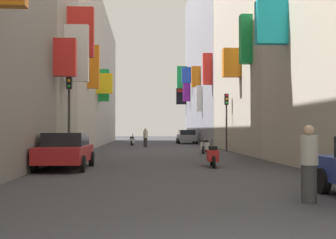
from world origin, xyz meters
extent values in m
plane|color=#38383D|center=(0.00, 30.00, 0.00)|extent=(140.00, 140.00, 0.00)
cube|color=red|center=(-4.51, 15.72, 4.69)|extent=(0.97, 0.48, 1.66)
cube|color=red|center=(-4.32, 19.26, 6.57)|extent=(1.35, 0.49, 2.58)
cube|color=white|center=(-4.41, 18.40, 5.32)|extent=(1.19, 0.40, 2.84)
cube|color=#9E9384|center=(-8.00, 41.41, 7.01)|extent=(6.00, 37.17, 14.02)
cube|color=yellow|center=(-4.32, 33.79, 5.40)|extent=(1.36, 0.46, 1.69)
cube|color=green|center=(-4.52, 35.40, 5.39)|extent=(0.96, 0.63, 2.80)
cube|color=orange|center=(-4.60, 27.90, 5.97)|extent=(0.81, 0.58, 3.05)
cube|color=#19B2BF|center=(4.33, 14.48, 6.04)|extent=(1.33, 0.48, 1.83)
cube|color=orange|center=(4.45, 23.62, 5.70)|extent=(1.10, 0.60, 1.80)
cube|color=green|center=(4.68, 20.71, 6.59)|extent=(0.64, 0.63, 2.75)
cube|color=gray|center=(8.00, 43.25, 9.48)|extent=(6.00, 18.43, 18.95)
cube|color=white|center=(4.69, 41.56, 4.70)|extent=(0.63, 0.36, 2.68)
cube|color=red|center=(4.58, 34.93, 6.85)|extent=(0.83, 0.45, 2.77)
cube|color=orange|center=(4.52, 42.91, 7.11)|extent=(0.97, 0.41, 2.21)
cube|color=blue|center=(4.35, 50.77, 8.24)|extent=(1.31, 0.41, 1.95)
cube|color=gray|center=(8.00, 56.24, 9.59)|extent=(6.00, 7.53, 19.18)
cube|color=purple|center=(4.54, 53.36, 6.71)|extent=(0.91, 0.43, 3.10)
cube|color=black|center=(4.31, 58.78, 6.20)|extent=(1.39, 0.52, 2.24)
cube|color=red|center=(4.38, 58.64, 7.78)|extent=(1.23, 0.39, 2.00)
cube|color=green|center=(4.32, 57.76, 8.79)|extent=(1.36, 0.50, 3.05)
cube|color=slate|center=(3.64, 44.27, 0.63)|extent=(1.84, 4.24, 0.66)
cube|color=black|center=(3.64, 44.06, 1.22)|extent=(1.62, 2.37, 0.53)
cylinder|color=black|center=(2.72, 45.67, 0.30)|extent=(0.18, 0.60, 0.60)
cylinder|color=black|center=(4.56, 45.67, 0.30)|extent=(0.18, 0.60, 0.60)
cylinder|color=black|center=(2.72, 42.87, 0.30)|extent=(0.18, 0.60, 0.60)
cylinder|color=black|center=(4.56, 42.87, 0.30)|extent=(0.18, 0.60, 0.60)
cylinder|color=black|center=(3.13, 6.22, 0.30)|extent=(0.18, 0.60, 0.60)
cube|color=#B21E1E|center=(-4.06, 13.24, 0.59)|extent=(1.67, 4.23, 0.59)
cube|color=black|center=(-4.06, 13.46, 1.14)|extent=(1.47, 2.37, 0.51)
cylinder|color=black|center=(-3.22, 11.85, 0.30)|extent=(0.18, 0.60, 0.60)
cylinder|color=black|center=(-4.90, 11.85, 0.30)|extent=(0.18, 0.60, 0.60)
cylinder|color=black|center=(-3.22, 14.64, 0.30)|extent=(0.18, 0.60, 0.60)
cylinder|color=black|center=(-4.90, 14.64, 0.30)|extent=(0.18, 0.60, 0.60)
cube|color=red|center=(1.74, 14.00, 0.46)|extent=(0.54, 1.23, 0.45)
cube|color=black|center=(1.72, 13.78, 0.77)|extent=(0.37, 0.59, 0.16)
cylinder|color=#4C4C51|center=(1.79, 14.60, 0.79)|extent=(0.08, 0.28, 0.68)
cylinder|color=black|center=(1.80, 14.75, 0.24)|extent=(0.14, 0.49, 0.48)
cylinder|color=black|center=(1.67, 13.26, 0.24)|extent=(0.14, 0.49, 0.48)
cube|color=#ADADB2|center=(-2.10, 38.46, 0.46)|extent=(0.51, 1.13, 0.45)
cube|color=black|center=(-2.12, 38.25, 0.77)|extent=(0.36, 0.58, 0.16)
cylinder|color=#4C4C51|center=(-2.07, 39.01, 0.79)|extent=(0.08, 0.28, 0.68)
cylinder|color=black|center=(-2.06, 39.14, 0.24)|extent=(0.13, 0.49, 0.48)
cylinder|color=black|center=(-2.15, 37.77, 0.24)|extent=(0.13, 0.49, 0.48)
cube|color=silver|center=(2.87, 24.33, 0.46)|extent=(0.74, 1.21, 0.45)
cube|color=black|center=(2.92, 24.54, 0.77)|extent=(0.46, 0.63, 0.16)
cylinder|color=#4C4C51|center=(2.71, 23.79, 0.79)|extent=(0.13, 0.28, 0.68)
cylinder|color=black|center=(2.67, 23.65, 0.24)|extent=(0.23, 0.49, 0.48)
cylinder|color=black|center=(3.06, 25.01, 0.24)|extent=(0.23, 0.49, 0.48)
cylinder|color=#3E3E3E|center=(2.34, 4.97, 0.39)|extent=(0.43, 0.43, 0.78)
cylinder|color=#B2AD9E|center=(2.34, 4.97, 1.09)|extent=(0.51, 0.51, 0.62)
sphere|color=tan|center=(2.34, 4.97, 1.50)|extent=(0.21, 0.21, 0.21)
cylinder|color=#2B2B2B|center=(-0.87, 34.14, 0.40)|extent=(0.38, 0.38, 0.79)
cylinder|color=#B2AD9E|center=(-0.87, 34.14, 1.11)|extent=(0.46, 0.46, 0.63)
sphere|color=tan|center=(-0.87, 34.14, 1.53)|extent=(0.22, 0.22, 0.22)
cylinder|color=#2D2D2D|center=(4.61, 26.23, 1.61)|extent=(0.12, 0.12, 3.22)
cube|color=black|center=(4.61, 26.23, 3.59)|extent=(0.26, 0.26, 0.75)
sphere|color=red|center=(4.61, 26.09, 3.84)|extent=(0.14, 0.14, 0.14)
sphere|color=orange|center=(4.61, 26.09, 3.59)|extent=(0.14, 0.14, 0.14)
sphere|color=green|center=(4.61, 26.09, 3.34)|extent=(0.14, 0.14, 0.14)
cylinder|color=#2D2D2D|center=(-4.63, 17.52, 1.73)|extent=(0.12, 0.12, 3.46)
cube|color=black|center=(-4.63, 17.52, 3.84)|extent=(0.26, 0.26, 0.75)
sphere|color=red|center=(-4.63, 17.38, 4.09)|extent=(0.14, 0.14, 0.14)
sphere|color=orange|center=(-4.63, 17.38, 3.84)|extent=(0.14, 0.14, 0.14)
sphere|color=green|center=(-4.63, 17.38, 3.59)|extent=(0.14, 0.14, 0.14)
camera|label=1|loc=(-1.10, -4.16, 1.51)|focal=48.04mm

